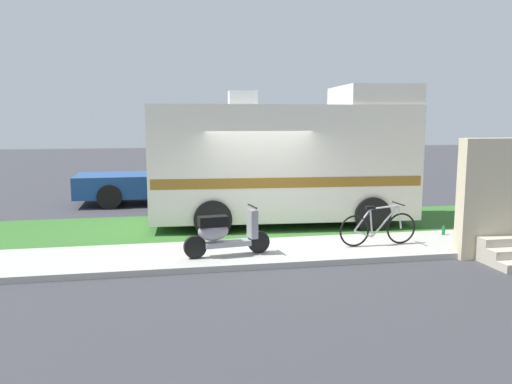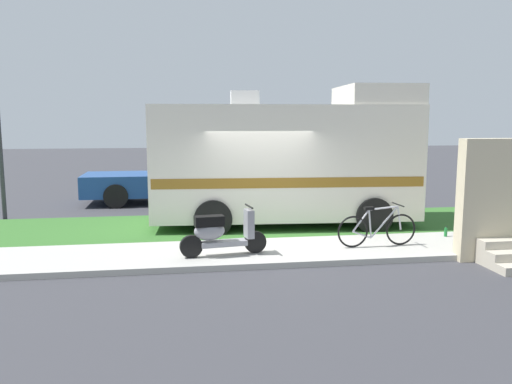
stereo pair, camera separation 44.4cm
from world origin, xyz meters
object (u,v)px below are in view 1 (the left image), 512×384
pickup_truck_near (179,173)px  bottle_green (443,230)px  motorhome_rv (285,160)px  bicycle (378,228)px  scooter (224,233)px

pickup_truck_near → bottle_green: 8.83m
motorhome_rv → pickup_truck_near: bearing=120.3°
motorhome_rv → bicycle: motorhome_rv is taller
bottle_green → bicycle: bearing=-161.9°
motorhome_rv → scooter: motorhome_rv is taller
scooter → pickup_truck_near: 7.54m
bicycle → pickup_truck_near: size_ratio=0.32×
motorhome_rv → bottle_green: motorhome_rv is taller
bicycle → bottle_green: bicycle is taller
motorhome_rv → bottle_green: 4.21m
motorhome_rv → bottle_green: size_ratio=27.89×
motorhome_rv → scooter: (-2.00, -3.14, -1.15)m
pickup_truck_near → scooter: bearing=-85.8°
motorhome_rv → bicycle: size_ratio=3.88×
scooter → bottle_green: 5.29m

